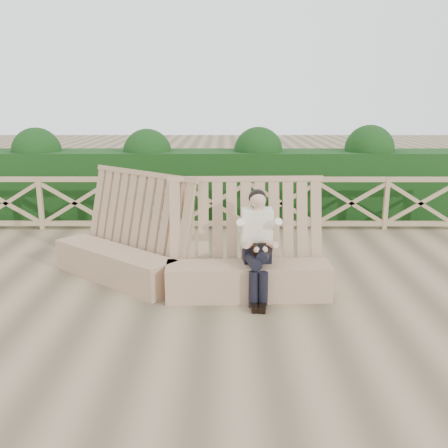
{
  "coord_description": "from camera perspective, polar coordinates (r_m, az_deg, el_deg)",
  "views": [
    {
      "loc": [
        0.25,
        -6.59,
        2.69
      ],
      "look_at": [
        0.24,
        0.4,
        0.9
      ],
      "focal_mm": 40.0,
      "sensor_mm": 36.0,
      "label": 1
    }
  ],
  "objects": [
    {
      "name": "guardrail",
      "position": [
        10.31,
        -1.28,
        2.4
      ],
      "size": [
        10.1,
        0.09,
        1.1
      ],
      "color": "#9A795A",
      "rests_on": "ground"
    },
    {
      "name": "hedge",
      "position": [
        11.45,
        -1.14,
        4.61
      ],
      "size": [
        12.0,
        1.2,
        1.5
      ],
      "primitive_type": "cube",
      "color": "black",
      "rests_on": "ground"
    },
    {
      "name": "ground",
      "position": [
        7.12,
        -1.94,
        -7.84
      ],
      "size": [
        60.0,
        60.0,
        0.0
      ],
      "primitive_type": "plane",
      "color": "brown",
      "rests_on": "ground"
    },
    {
      "name": "bench",
      "position": [
        7.24,
        -5.03,
        -4.07
      ],
      "size": [
        4.13,
        2.05,
        1.61
      ],
      "rotation": [
        0.0,
        0.0,
        -0.26
      ],
      "color": "#957155",
      "rests_on": "ground"
    },
    {
      "name": "woman",
      "position": [
        6.75,
        3.85,
        -1.94
      ],
      "size": [
        0.44,
        0.91,
        1.49
      ],
      "rotation": [
        0.0,
        0.0,
        0.08
      ],
      "color": "black",
      "rests_on": "ground"
    }
  ]
}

